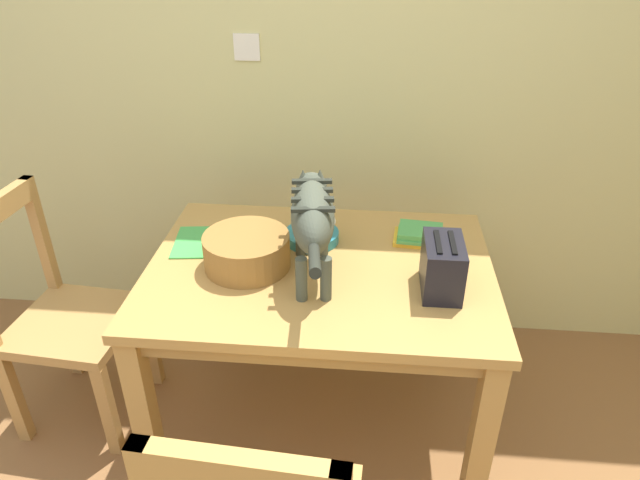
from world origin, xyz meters
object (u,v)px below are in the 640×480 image
object	(u,v)px
coffee_mug	(313,221)
wicker_basket	(247,250)
saucer_bowl	(312,236)
dining_table	(320,288)
book_stack	(418,235)
toaster	(442,266)
magazine	(216,242)
wooden_chair_far	(63,318)
cat	(313,215)

from	to	relation	value
coffee_mug	wicker_basket	bearing A→B (deg)	-137.18
saucer_bowl	dining_table	bearing A→B (deg)	-74.76
book_stack	toaster	distance (m)	0.31
coffee_mug	magazine	size ratio (longest dim) A/B	0.45
magazine	wooden_chair_far	size ratio (longest dim) A/B	0.31
dining_table	magazine	bearing A→B (deg)	163.03
cat	wicker_basket	distance (m)	0.27
dining_table	coffee_mug	xyz separation A→B (m)	(-0.04, 0.16, 0.17)
coffee_mug	wooden_chair_far	xyz separation A→B (m)	(-0.92, -0.18, -0.36)
wicker_basket	toaster	world-z (taller)	toaster
saucer_bowl	wicker_basket	bearing A→B (deg)	-136.70
wicker_basket	dining_table	bearing A→B (deg)	5.49
magazine	book_stack	xyz separation A→B (m)	(0.73, 0.08, 0.02)
wooden_chair_far	toaster	bearing A→B (deg)	90.91
toaster	saucer_bowl	bearing A→B (deg)	148.49
book_stack	wicker_basket	distance (m)	0.63
saucer_bowl	toaster	world-z (taller)	toaster
magazine	dining_table	bearing A→B (deg)	-23.66
book_stack	toaster	size ratio (longest dim) A/B	0.92
saucer_bowl	coffee_mug	bearing A→B (deg)	0.00
cat	toaster	bearing A→B (deg)	-15.64
book_stack	wooden_chair_far	world-z (taller)	wooden_chair_far
cat	book_stack	size ratio (longest dim) A/B	3.68
saucer_bowl	wicker_basket	world-z (taller)	wicker_basket
coffee_mug	wicker_basket	size ratio (longest dim) A/B	0.45
wooden_chair_far	book_stack	bearing A→B (deg)	103.98
cat	magazine	bearing A→B (deg)	149.85
saucer_bowl	book_stack	bearing A→B (deg)	5.29
saucer_bowl	coffee_mug	xyz separation A→B (m)	(0.00, 0.00, 0.06)
cat	wooden_chair_far	size ratio (longest dim) A/B	0.72
wicker_basket	wooden_chair_far	size ratio (longest dim) A/B	0.31
saucer_bowl	coffee_mug	world-z (taller)	coffee_mug
coffee_mug	dining_table	bearing A→B (deg)	-75.86
saucer_bowl	wicker_basket	distance (m)	0.28
dining_table	saucer_bowl	xyz separation A→B (m)	(-0.04, 0.16, 0.11)
dining_table	toaster	size ratio (longest dim) A/B	5.84
dining_table	coffee_mug	bearing A→B (deg)	104.14
dining_table	magazine	distance (m)	0.42
book_stack	coffee_mug	bearing A→B (deg)	-174.66
cat	coffee_mug	size ratio (longest dim) A/B	5.15
dining_table	cat	world-z (taller)	cat
dining_table	cat	xyz separation A→B (m)	(-0.02, -0.04, 0.31)
wooden_chair_far	dining_table	bearing A→B (deg)	95.56
book_stack	wooden_chair_far	bearing A→B (deg)	-170.60
saucer_bowl	coffee_mug	distance (m)	0.06
cat	dining_table	bearing A→B (deg)	56.57
dining_table	book_stack	xyz separation A→B (m)	(0.34, 0.20, 0.12)
book_stack	toaster	bearing A→B (deg)	-80.40
wicker_basket	magazine	bearing A→B (deg)	135.92
dining_table	wicker_basket	bearing A→B (deg)	-174.51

